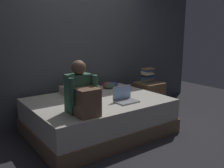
# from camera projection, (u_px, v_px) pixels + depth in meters

# --- Properties ---
(ground_plane) EXTENTS (8.00, 8.00, 0.00)m
(ground_plane) POSITION_uv_depth(u_px,v_px,m) (120.00, 135.00, 3.71)
(ground_plane) COLOR #2D2D33
(wall_back) EXTENTS (5.60, 0.10, 2.70)m
(wall_back) POSITION_uv_depth(u_px,v_px,m) (79.00, 40.00, 4.37)
(wall_back) COLOR #4C4F54
(wall_back) RESTS_ON ground_plane
(bed) EXTENTS (2.00, 1.50, 0.52)m
(bed) POSITION_uv_depth(u_px,v_px,m) (98.00, 116.00, 3.78)
(bed) COLOR #7A6047
(bed) RESTS_ON ground_plane
(nightstand) EXTENTS (0.44, 0.46, 0.57)m
(nightstand) POSITION_uv_depth(u_px,v_px,m) (149.00, 97.00, 4.70)
(nightstand) COLOR brown
(nightstand) RESTS_ON ground_plane
(person_sitting) EXTENTS (0.39, 0.44, 0.66)m
(person_sitting) POSITION_uv_depth(u_px,v_px,m) (82.00, 94.00, 3.04)
(person_sitting) COLOR #38664C
(person_sitting) RESTS_ON bed
(laptop) EXTENTS (0.32, 0.23, 0.22)m
(laptop) POSITION_uv_depth(u_px,v_px,m) (125.00, 98.00, 3.58)
(laptop) COLOR #9EA0A5
(laptop) RESTS_ON bed
(pillow) EXTENTS (0.56, 0.36, 0.13)m
(pillow) POSITION_uv_depth(u_px,v_px,m) (80.00, 90.00, 4.03)
(pillow) COLOR beige
(pillow) RESTS_ON bed
(book_stack) EXTENTS (0.23, 0.17, 0.27)m
(book_stack) POSITION_uv_depth(u_px,v_px,m) (148.00, 75.00, 4.65)
(book_stack) COLOR teal
(book_stack) RESTS_ON nightstand
(clothes_pile) EXTENTS (0.28, 0.22, 0.11)m
(clothes_pile) POSITION_uv_depth(u_px,v_px,m) (110.00, 85.00, 4.40)
(clothes_pile) COLOR #4C6B56
(clothes_pile) RESTS_ON bed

